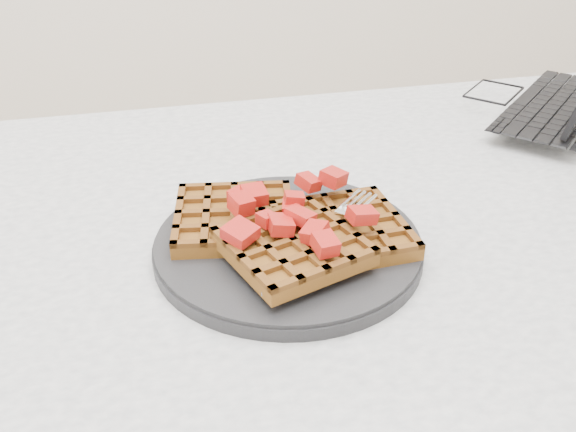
{
  "coord_description": "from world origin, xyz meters",
  "views": [
    {
      "loc": [
        -0.17,
        -0.5,
        1.1
      ],
      "look_at": [
        -0.05,
        -0.0,
        0.79
      ],
      "focal_mm": 40.0,
      "sensor_mm": 36.0,
      "label": 1
    }
  ],
  "objects": [
    {
      "name": "waffles",
      "position": [
        -0.05,
        -0.01,
        0.78
      ],
      "size": [
        0.22,
        0.21,
        0.03
      ],
      "color": "brown",
      "rests_on": "plate"
    },
    {
      "name": "table",
      "position": [
        0.0,
        0.0,
        0.64
      ],
      "size": [
        1.2,
        0.8,
        0.75
      ],
      "color": "silver",
      "rests_on": "ground"
    },
    {
      "name": "laptop",
      "position": [
        0.37,
        0.24,
        0.78
      ],
      "size": [
        0.34,
        0.34,
        0.19
      ],
      "rotation": [
        0.0,
        0.0,
        3.88
      ],
      "color": "black",
      "rests_on": "table"
    },
    {
      "name": "fork",
      "position": [
        -0.02,
        -0.04,
        0.77
      ],
      "size": [
        0.15,
        0.14,
        0.02
      ],
      "primitive_type": null,
      "rotation": [
        0.0,
        0.0,
        -0.81
      ],
      "color": "silver",
      "rests_on": "plate"
    },
    {
      "name": "plate",
      "position": [
        -0.05,
        -0.0,
        0.76
      ],
      "size": [
        0.25,
        0.25,
        0.02
      ],
      "primitive_type": "cylinder",
      "color": "black",
      "rests_on": "table"
    },
    {
      "name": "strawberry_pile",
      "position": [
        -0.05,
        -0.0,
        0.8
      ],
      "size": [
        0.15,
        0.15,
        0.02
      ],
      "primitive_type": null,
      "color": "#910503",
      "rests_on": "waffles"
    }
  ]
}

